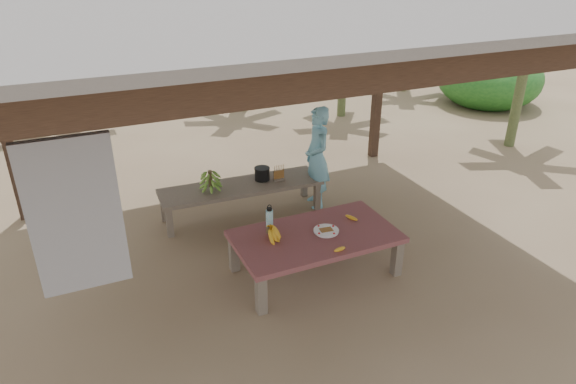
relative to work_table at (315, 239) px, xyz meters
name	(u,v)px	position (x,y,z in m)	size (l,w,h in m)	color
ground	(279,255)	(-0.23, 0.48, -0.43)	(80.00, 80.00, 0.00)	brown
pavilion	(277,14)	(-0.25, 0.46, 2.34)	(6.60, 5.60, 2.95)	black
work_table	(315,239)	(0.00, 0.00, 0.00)	(1.80, 1.01, 0.50)	brown
bench	(241,189)	(-0.29, 1.65, -0.04)	(2.22, 0.70, 0.45)	brown
ripe_banana_bunch	(268,233)	(-0.52, 0.11, 0.15)	(0.27, 0.23, 0.16)	yellow
plate	(326,231)	(0.13, -0.01, 0.08)	(0.28, 0.28, 0.04)	white
loose_banana_front	(340,249)	(0.07, -0.41, 0.09)	(0.04, 0.17, 0.04)	yellow
loose_banana_side	(351,218)	(0.54, 0.13, 0.09)	(0.04, 0.16, 0.04)	yellow
water_flask	(270,219)	(-0.42, 0.32, 0.19)	(0.08, 0.08, 0.30)	#41B4CB
green_banana_stalk	(210,180)	(-0.70, 1.67, 0.16)	(0.25, 0.25, 0.29)	#598C2D
cooking_pot	(262,174)	(0.04, 1.69, 0.10)	(0.20, 0.20, 0.17)	black
skewer_rack	(279,173)	(0.24, 1.58, 0.14)	(0.18, 0.08, 0.24)	#A57F47
woman	(317,158)	(0.79, 1.51, 0.29)	(0.53, 0.35, 1.45)	#6FB7D1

